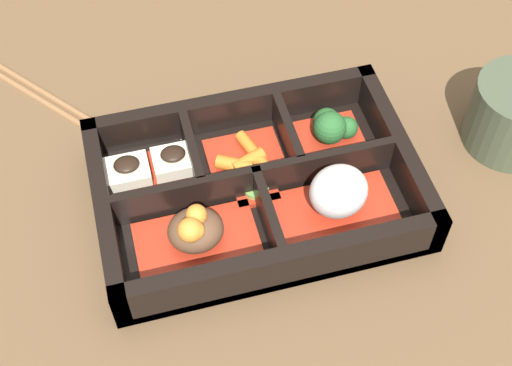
{
  "coord_description": "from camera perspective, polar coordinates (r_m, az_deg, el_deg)",
  "views": [
    {
      "loc": [
        0.1,
        0.37,
        0.53
      ],
      "look_at": [
        0.0,
        0.0,
        0.03
      ],
      "focal_mm": 50.0,
      "sensor_mm": 36.0,
      "label": 1
    }
  ],
  "objects": [
    {
      "name": "chopsticks",
      "position": [
        0.8,
        -19.07,
        8.16
      ],
      "size": [
        0.15,
        0.18,
        0.01
      ],
      "color": "brown",
      "rests_on": "ground_plane"
    },
    {
      "name": "bento_rim",
      "position": [
        0.63,
        -0.06,
        0.03
      ],
      "size": [
        0.28,
        0.19,
        0.05
      ],
      "color": "black",
      "rests_on": "ground_plane"
    },
    {
      "name": "bowl_greens",
      "position": [
        0.68,
        6.02,
        4.31
      ],
      "size": [
        0.06,
        0.06,
        0.04
      ],
      "color": "#B22D19",
      "rests_on": "bento_base"
    },
    {
      "name": "bowl_stew",
      "position": [
        0.6,
        -4.85,
        -3.98
      ],
      "size": [
        0.11,
        0.06,
        0.05
      ],
      "color": "#B22D19",
      "rests_on": "bento_base"
    },
    {
      "name": "bowl_tofu",
      "position": [
        0.65,
        -8.33,
        1.1
      ],
      "size": [
        0.08,
        0.06,
        0.03
      ],
      "color": "#B22D19",
      "rests_on": "bento_base"
    },
    {
      "name": "bowl_rice",
      "position": [
        0.62,
        6.57,
        -1.03
      ],
      "size": [
        0.11,
        0.06,
        0.06
      ],
      "color": "#B22D19",
      "rests_on": "bento_base"
    },
    {
      "name": "bowl_pickles",
      "position": [
        0.64,
        -0.27,
        -0.3
      ],
      "size": [
        0.04,
        0.03,
        0.01
      ],
      "color": "#B22D19",
      "rests_on": "bento_base"
    },
    {
      "name": "ground_plane",
      "position": [
        0.65,
        0.0,
        -1.32
      ],
      "size": [
        3.0,
        3.0,
        0.0
      ],
      "primitive_type": "plane",
      "color": "brown"
    },
    {
      "name": "bowl_carrots",
      "position": [
        0.66,
        -1.04,
        1.98
      ],
      "size": [
        0.07,
        0.06,
        0.02
      ],
      "color": "#B22D19",
      "rests_on": "bento_base"
    },
    {
      "name": "bento_base",
      "position": [
        0.65,
        0.0,
        -1.06
      ],
      "size": [
        0.28,
        0.19,
        0.01
      ],
      "color": "black",
      "rests_on": "ground_plane"
    }
  ]
}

